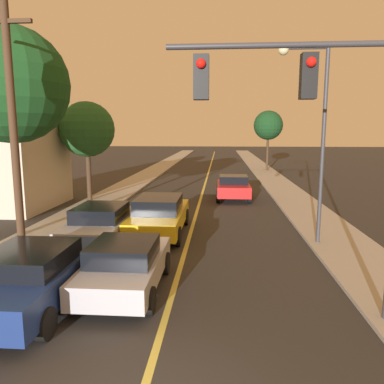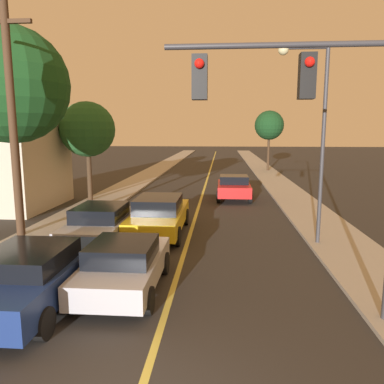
# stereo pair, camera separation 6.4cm
# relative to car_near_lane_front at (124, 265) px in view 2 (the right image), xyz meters

# --- Properties ---
(road_surface) EXTENTS (8.98, 80.00, 0.01)m
(road_surface) POSITION_rel_car_near_lane_front_xyz_m (1.26, 31.32, -0.71)
(road_surface) COLOR #2D2B28
(road_surface) RESTS_ON ground
(sidewalk_left) EXTENTS (2.50, 80.00, 0.12)m
(sidewalk_left) POSITION_rel_car_near_lane_front_xyz_m (-4.48, 31.32, -0.66)
(sidewalk_left) COLOR #9E998E
(sidewalk_left) RESTS_ON ground
(sidewalk_right) EXTENTS (2.50, 80.00, 0.12)m
(sidewalk_right) POSITION_rel_car_near_lane_front_xyz_m (7.00, 31.32, -0.66)
(sidewalk_right) COLOR #9E998E
(sidewalk_right) RESTS_ON ground
(car_near_lane_front) EXTENTS (1.95, 4.01, 1.38)m
(car_near_lane_front) POSITION_rel_car_near_lane_front_xyz_m (0.00, 0.00, 0.00)
(car_near_lane_front) COLOR #A5A8B2
(car_near_lane_front) RESTS_ON ground
(car_near_lane_second) EXTENTS (2.07, 5.11, 1.58)m
(car_near_lane_second) POSITION_rel_car_near_lane_front_xyz_m (-0.00, 5.54, 0.10)
(car_near_lane_second) COLOR gold
(car_near_lane_second) RESTS_ON ground
(car_outer_lane_front) EXTENTS (2.11, 4.70, 1.48)m
(car_outer_lane_front) POSITION_rel_car_near_lane_front_xyz_m (-1.98, -1.01, 0.06)
(car_outer_lane_front) COLOR navy
(car_outer_lane_front) RESTS_ON ground
(car_outer_lane_second) EXTENTS (2.06, 4.70, 1.45)m
(car_outer_lane_second) POSITION_rel_car_near_lane_front_xyz_m (-1.98, 4.25, 0.02)
(car_outer_lane_second) COLOR #A5A8B2
(car_outer_lane_second) RESTS_ON ground
(car_far_oncoming) EXTENTS (2.07, 3.86, 1.47)m
(car_far_oncoming) POSITION_rel_car_near_lane_front_xyz_m (3.28, 13.76, 0.06)
(car_far_oncoming) COLOR red
(car_far_oncoming) RESTS_ON ground
(traffic_signal_mast) EXTENTS (4.92, 0.42, 6.02)m
(traffic_signal_mast) POSITION_rel_car_near_lane_front_xyz_m (4.56, -1.22, 3.72)
(traffic_signal_mast) COLOR #333338
(traffic_signal_mast) RESTS_ON ground
(streetlamp_right) EXTENTS (1.76, 0.36, 7.03)m
(streetlamp_right) POSITION_rel_car_near_lane_front_xyz_m (5.69, 4.51, 3.91)
(streetlamp_right) COLOR #333338
(streetlamp_right) RESTS_ON ground
(utility_pole_left) EXTENTS (1.60, 0.24, 7.82)m
(utility_pole_left) POSITION_rel_car_near_lane_front_xyz_m (-3.83, 1.86, 3.47)
(utility_pole_left) COLOR #422D1E
(utility_pole_left) RESTS_ON ground
(tree_left_near) EXTENTS (4.36, 4.36, 7.95)m
(tree_left_near) POSITION_rel_car_near_lane_front_xyz_m (-5.41, 4.67, 5.16)
(tree_left_near) COLOR #4C3823
(tree_left_near) RESTS_ON ground
(tree_left_far) EXTENTS (3.20, 3.20, 5.78)m
(tree_left_far) POSITION_rel_car_near_lane_front_xyz_m (-5.32, 12.31, 3.56)
(tree_left_far) COLOR #3D2B1C
(tree_left_far) RESTS_ON ground
(tree_right_near) EXTENTS (2.99, 2.99, 6.16)m
(tree_right_near) POSITION_rel_car_near_lane_front_xyz_m (7.34, 30.39, 4.05)
(tree_right_near) COLOR #3D2B1C
(tree_right_near) RESTS_ON ground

